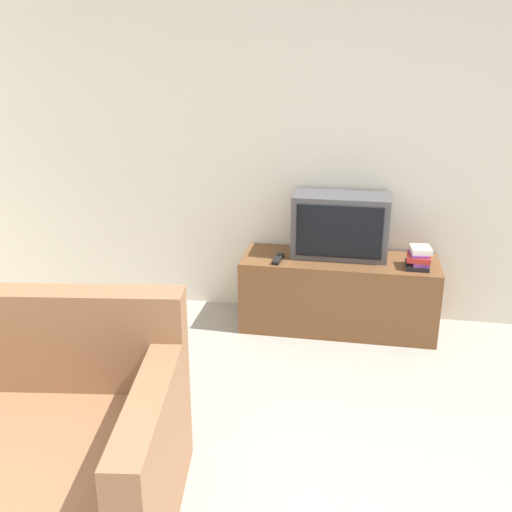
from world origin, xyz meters
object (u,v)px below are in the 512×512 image
at_px(tv_stand, 338,293).
at_px(book_stack, 419,258).
at_px(remote_on_stand, 278,259).
at_px(television, 340,225).

relative_size(tv_stand, book_stack, 6.98).
xyz_separation_m(tv_stand, remote_on_stand, (-0.41, -0.11, 0.27)).
bearing_deg(book_stack, remote_on_stand, -177.88).
bearing_deg(television, tv_stand, -80.68).
xyz_separation_m(television, remote_on_stand, (-0.40, -0.18, -0.20)).
relative_size(tv_stand, remote_on_stand, 6.78).
bearing_deg(remote_on_stand, book_stack, 2.12).
relative_size(tv_stand, television, 2.06).
xyz_separation_m(television, book_stack, (0.53, -0.15, -0.15)).
bearing_deg(television, book_stack, -15.91).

